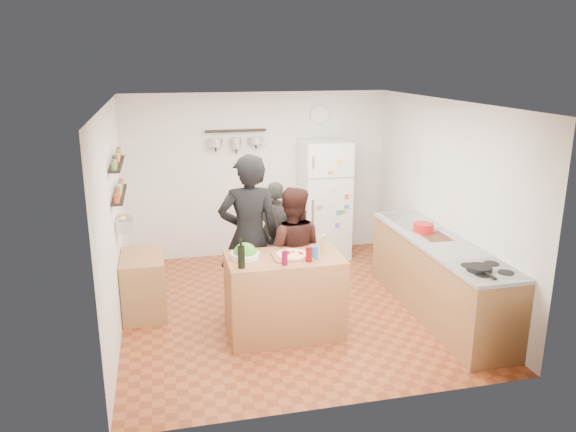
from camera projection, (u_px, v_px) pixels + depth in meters
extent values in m
plane|color=brown|center=(290.00, 307.00, 6.97)|extent=(4.20, 4.20, 0.00)
plane|color=white|center=(290.00, 103.00, 6.28)|extent=(4.20, 4.20, 0.00)
plane|color=silver|center=(259.00, 175.00, 8.59)|extent=(4.00, 0.00, 4.00)
plane|color=silver|center=(114.00, 221.00, 6.19)|extent=(0.00, 4.20, 4.20)
plane|color=silver|center=(444.00, 201.00, 7.06)|extent=(0.00, 4.20, 4.20)
cube|color=#935D35|center=(284.00, 295.00, 6.19)|extent=(1.25, 0.72, 0.91)
cube|color=brown|center=(292.00, 256.00, 6.07)|extent=(0.42, 0.34, 0.02)
cylinder|color=beige|center=(292.00, 254.00, 6.06)|extent=(0.34, 0.34, 0.02)
cylinder|color=silver|center=(245.00, 255.00, 6.02)|extent=(0.31, 0.31, 0.06)
cylinder|color=black|center=(241.00, 257.00, 5.72)|extent=(0.08, 0.08, 0.23)
cylinder|color=#580721|center=(285.00, 258.00, 5.81)|extent=(0.06, 0.06, 0.15)
cylinder|color=#60080A|center=(309.00, 254.00, 5.91)|extent=(0.07, 0.07, 0.16)
cylinder|color=#A48245|center=(323.00, 245.00, 6.19)|extent=(0.05, 0.05, 0.16)
cylinder|color=#1B5097|center=(314.00, 252.00, 6.00)|extent=(0.09, 0.09, 0.14)
imported|color=black|center=(249.00, 237.00, 6.52)|extent=(0.73, 0.50, 1.96)
imported|color=black|center=(292.00, 251.00, 6.62)|extent=(0.89, 0.78, 1.56)
imported|color=#312F2C|center=(277.00, 239.00, 7.20)|extent=(0.94, 0.68, 1.49)
cube|color=#9E7042|center=(439.00, 278.00, 6.70)|extent=(0.63, 2.63, 0.90)
cube|color=white|center=(487.00, 270.00, 5.68)|extent=(0.60, 0.62, 0.02)
cylinder|color=black|center=(479.00, 268.00, 5.64)|extent=(0.25, 0.25, 0.05)
cube|color=silver|center=(410.00, 221.00, 7.37)|extent=(0.50, 0.80, 0.03)
cube|color=brown|center=(435.00, 237.00, 6.72)|extent=(0.30, 0.40, 0.02)
cylinder|color=#AF1415|center=(423.00, 227.00, 6.90)|extent=(0.25, 0.25, 0.10)
cube|color=white|center=(324.00, 199.00, 8.57)|extent=(0.70, 0.68, 1.80)
cylinder|color=silver|center=(319.00, 115.00, 8.54)|extent=(0.30, 0.03, 0.30)
cube|color=black|center=(120.00, 194.00, 6.32)|extent=(0.12, 1.00, 0.02)
cube|color=black|center=(117.00, 164.00, 6.23)|extent=(0.12, 1.00, 0.02)
cube|color=silver|center=(125.00, 224.00, 6.43)|extent=(0.18, 0.35, 0.14)
cube|color=#A97647|center=(144.00, 285.00, 6.72)|extent=(0.50, 0.80, 0.73)
cube|color=black|center=(236.00, 131.00, 8.23)|extent=(0.90, 0.04, 0.04)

